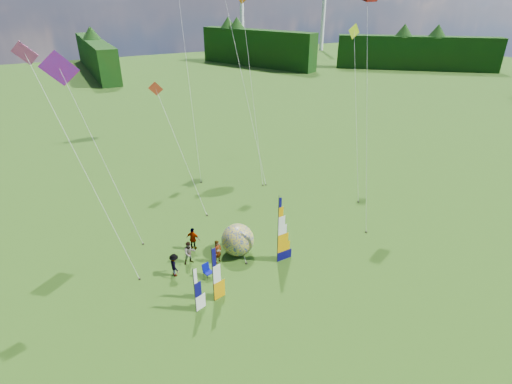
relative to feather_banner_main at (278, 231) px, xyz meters
name	(u,v)px	position (x,y,z in m)	size (l,w,h in m)	color
ground	(298,290)	(-0.27, -3.18, -2.56)	(220.00, 220.00, 0.00)	#2B520B
treeline_ring	(301,237)	(-0.27, -3.18, 1.44)	(210.00, 210.00, 8.00)	#0D360D
feather_banner_main	(278,231)	(0.00, 0.00, 0.00)	(1.38, 0.10, 5.12)	#09064B
side_banner_left	(213,276)	(-5.47, -1.66, -0.63)	(1.06, 0.10, 3.86)	#D99001
side_banner_far	(195,292)	(-6.78, -2.05, -1.00)	(0.93, 0.10, 3.12)	white
bol_inflatable	(238,240)	(-2.03, 2.22, -1.38)	(2.37, 2.37, 2.37)	#001584
spectator_a	(218,252)	(-3.71, 1.94, -1.68)	(0.64, 0.42, 1.76)	#66594C
spectator_b	(189,253)	(-5.51, 2.74, -1.69)	(0.84, 0.42, 1.74)	#66594C
spectator_c	(174,265)	(-6.85, 1.89, -1.72)	(1.09, 0.40, 1.68)	#66594C
spectator_d	(193,239)	(-4.71, 4.25, -1.66)	(1.05, 0.43, 1.80)	#66594C
camp_chair	(208,271)	(-4.96, 0.64, -2.05)	(0.59, 0.59, 1.02)	#02076C
kite_whale	(241,61)	(5.69, 17.57, 8.42)	(4.28, 15.90, 21.95)	black
kite_rainbow_delta	(101,146)	(-9.43, 9.21, 4.73)	(7.32, 9.57, 14.58)	red
kite_parafoil	(368,105)	(9.90, 3.40, 6.77)	(7.26, 10.62, 18.66)	#AA0800
small_kite_red	(180,144)	(-2.55, 13.01, 2.59)	(3.33, 11.55, 10.30)	#BC371F
small_kite_orange	(252,87)	(5.49, 14.59, 6.42)	(3.30, 8.62, 17.97)	orange
small_kite_yellow	(357,108)	(13.13, 8.27, 4.96)	(6.65, 10.37, 15.05)	#E7FF19
small_kite_pink	(85,166)	(-10.91, 5.13, 5.04)	(5.96, 7.53, 15.20)	#E14399
small_kite_green	(188,69)	(0.85, 19.69, 7.71)	(4.41, 11.95, 20.55)	green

